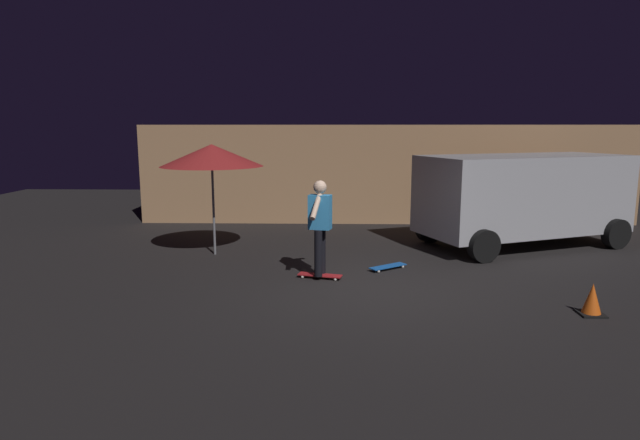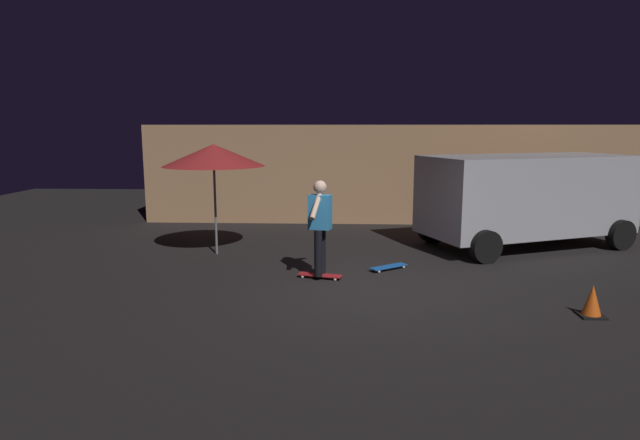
{
  "view_description": "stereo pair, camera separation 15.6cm",
  "coord_description": "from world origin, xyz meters",
  "px_view_note": "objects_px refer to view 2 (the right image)",
  "views": [
    {
      "loc": [
        -0.72,
        -8.56,
        2.65
      ],
      "look_at": [
        -0.98,
        0.59,
        1.05
      ],
      "focal_mm": 30.05,
      "sensor_mm": 36.0,
      "label": 1
    },
    {
      "loc": [
        -0.57,
        -8.56,
        2.65
      ],
      "look_at": [
        -0.98,
        0.59,
        1.05
      ],
      "focal_mm": 30.05,
      "sensor_mm": 36.0,
      "label": 2
    }
  ],
  "objects_px": {
    "parked_van": "(527,195)",
    "skateboard_ridden": "(320,275)",
    "traffic_cone": "(592,302)",
    "skater": "(320,221)",
    "patio_umbrella": "(214,155)",
    "skateboard_spare": "(389,267)"
  },
  "relations": [
    {
      "from": "skateboard_spare",
      "to": "traffic_cone",
      "type": "relative_size",
      "value": 1.63
    },
    {
      "from": "parked_van",
      "to": "skateboard_spare",
      "type": "xyz_separation_m",
      "value": [
        -3.2,
        -2.18,
        -1.11
      ]
    },
    {
      "from": "skateboard_spare",
      "to": "traffic_cone",
      "type": "height_order",
      "value": "traffic_cone"
    },
    {
      "from": "traffic_cone",
      "to": "skateboard_ridden",
      "type": "bearing_deg",
      "value": 155.91
    },
    {
      "from": "patio_umbrella",
      "to": "traffic_cone",
      "type": "xyz_separation_m",
      "value": [
        6.18,
        -3.51,
        -1.86
      ]
    },
    {
      "from": "parked_van",
      "to": "skateboard_ridden",
      "type": "relative_size",
      "value": 6.18
    },
    {
      "from": "patio_umbrella",
      "to": "skateboard_spare",
      "type": "xyz_separation_m",
      "value": [
        3.52,
        -1.12,
        -2.02
      ]
    },
    {
      "from": "skater",
      "to": "patio_umbrella",
      "type": "bearing_deg",
      "value": 142.21
    },
    {
      "from": "skater",
      "to": "traffic_cone",
      "type": "xyz_separation_m",
      "value": [
        3.92,
        -1.75,
        -0.83
      ]
    },
    {
      "from": "skateboard_ridden",
      "to": "traffic_cone",
      "type": "relative_size",
      "value": 1.75
    },
    {
      "from": "skateboard_spare",
      "to": "skater",
      "type": "distance_m",
      "value": 1.72
    },
    {
      "from": "skateboard_ridden",
      "to": "traffic_cone",
      "type": "height_order",
      "value": "traffic_cone"
    },
    {
      "from": "parked_van",
      "to": "traffic_cone",
      "type": "height_order",
      "value": "parked_van"
    },
    {
      "from": "parked_van",
      "to": "skateboard_spare",
      "type": "bearing_deg",
      "value": -145.75
    },
    {
      "from": "parked_van",
      "to": "traffic_cone",
      "type": "relative_size",
      "value": 10.82
    },
    {
      "from": "skateboard_spare",
      "to": "skater",
      "type": "bearing_deg",
      "value": -153.23
    },
    {
      "from": "patio_umbrella",
      "to": "skater",
      "type": "xyz_separation_m",
      "value": [
        2.26,
        -1.75,
        -1.04
      ]
    },
    {
      "from": "patio_umbrella",
      "to": "skateboard_spare",
      "type": "height_order",
      "value": "patio_umbrella"
    },
    {
      "from": "parked_van",
      "to": "skateboard_ridden",
      "type": "distance_m",
      "value": 5.39
    },
    {
      "from": "patio_umbrella",
      "to": "skateboard_spare",
      "type": "relative_size",
      "value": 3.07
    },
    {
      "from": "patio_umbrella",
      "to": "skater",
      "type": "relative_size",
      "value": 1.38
    },
    {
      "from": "skateboard_ridden",
      "to": "skateboard_spare",
      "type": "distance_m",
      "value": 1.41
    }
  ]
}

